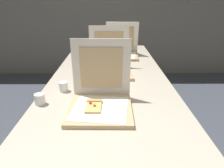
% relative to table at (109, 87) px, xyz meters
% --- Properties ---
extents(table, '(0.87, 2.49, 0.73)m').
position_rel_table_xyz_m(table, '(0.00, 0.00, 0.00)').
color(table, '#BCB29E').
rests_on(table, ground).
extents(pizza_box_front, '(0.34, 0.34, 0.35)m').
position_rel_table_xyz_m(pizza_box_front, '(-0.04, -0.38, 0.09)').
color(pizza_box_front, tan).
rests_on(pizza_box_front, table).
extents(pizza_box_middle, '(0.35, 0.38, 0.35)m').
position_rel_table_xyz_m(pizza_box_middle, '(0.01, 0.20, 0.09)').
color(pizza_box_middle, tan).
rests_on(pizza_box_middle, table).
extents(pizza_box_back, '(0.37, 0.36, 0.34)m').
position_rel_table_xyz_m(pizza_box_back, '(0.13, 0.72, 0.09)').
color(pizza_box_back, tan).
rests_on(pizza_box_back, table).
extents(cup_white_near_left, '(0.06, 0.06, 0.06)m').
position_rel_table_xyz_m(cup_white_near_left, '(-0.39, -0.34, 0.07)').
color(cup_white_near_left, white).
rests_on(cup_white_near_left, table).
extents(cup_white_near_center, '(0.06, 0.06, 0.06)m').
position_rel_table_xyz_m(cup_white_near_center, '(-0.29, -0.16, 0.07)').
color(cup_white_near_center, white).
rests_on(cup_white_near_center, table).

